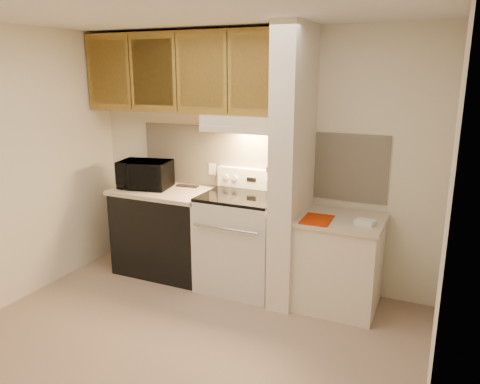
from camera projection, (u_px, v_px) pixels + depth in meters
The scene contains 50 objects.
floor at pixel (181, 345), 3.70m from camera, with size 3.60×3.60×0.00m, color tan.
ceiling at pixel (169, 9), 3.07m from camera, with size 3.60×3.60×0.00m, color white.
wall_back at pixel (255, 158), 4.70m from camera, with size 3.60×0.02×2.50m, color white.
wall_left at pixel (1, 171), 4.11m from camera, with size 0.02×3.00×2.50m, color white.
wall_right at pixel (445, 226), 2.66m from camera, with size 0.02×3.00×2.50m, color white.
backsplash at pixel (255, 160), 4.70m from camera, with size 2.60×0.02×0.63m, color beige.
range_body at pixel (241, 243), 4.60m from camera, with size 0.76×0.65×0.92m, color silver.
oven_window at pixel (227, 250), 4.31m from camera, with size 0.50×0.01×0.30m, color black.
oven_handle at pixel (225, 229), 4.22m from camera, with size 0.02×0.02×0.65m, color silver.
cooktop at pixel (241, 197), 4.48m from camera, with size 0.74×0.64×0.03m, color black.
range_backguard at pixel (253, 179), 4.70m from camera, with size 0.76×0.08×0.20m, color silver.
range_display at pixel (251, 180), 4.66m from camera, with size 0.10×0.01×0.04m, color black.
range_knob_left_outer at pixel (226, 177), 4.77m from camera, with size 0.05×0.05×0.02m, color silver.
range_knob_left_inner at pixel (235, 178), 4.73m from camera, with size 0.05×0.05×0.02m, color silver.
range_knob_right_inner at pixel (268, 181), 4.59m from camera, with size 0.05×0.05×0.02m, color silver.
range_knob_right_outer at pixel (278, 182), 4.55m from camera, with size 0.05×0.05×0.02m, color silver.
dishwasher_front at pixel (166, 233), 4.97m from camera, with size 1.00×0.63×0.87m, color black.
left_countertop at pixel (165, 191), 4.85m from camera, with size 1.04×0.67×0.04m, color beige.
spoon_rest at pixel (188, 186), 4.96m from camera, with size 0.24×0.08×0.02m, color black.
teal_jar at pixel (145, 185), 4.82m from camera, with size 0.09×0.09×0.10m, color #236B60.
outlet at pixel (212, 169), 4.91m from camera, with size 0.08×0.01×0.12m, color silver.
microwave at pixel (145, 174), 4.88m from camera, with size 0.52×0.35×0.29m, color black.
partition_pillar at pixel (293, 169), 4.19m from camera, with size 0.22×0.70×2.50m, color white.
pillar_trim at pixel (281, 163), 4.22m from camera, with size 0.01×0.70×0.04m, color olive.
knife_strip at pixel (278, 161), 4.18m from camera, with size 0.02×0.42×0.04m, color black.
knife_blade_a at pixel (270, 176), 4.07m from camera, with size 0.01×0.04×0.16m, color silver.
knife_handle_a at pixel (270, 159), 4.02m from camera, with size 0.02×0.02×0.10m, color black.
knife_blade_b at pixel (273, 175), 4.13m from camera, with size 0.01×0.04×0.18m, color silver.
knife_handle_b at pixel (273, 157), 4.09m from camera, with size 0.02×0.02×0.10m, color black.
knife_blade_c at pixel (277, 174), 4.21m from camera, with size 0.01×0.04×0.20m, color silver.
knife_handle_c at pixel (277, 156), 4.17m from camera, with size 0.02×0.02×0.10m, color black.
knife_blade_d at pixel (280, 170), 4.29m from camera, with size 0.01×0.04×0.16m, color silver.
knife_handle_d at pixel (280, 154), 4.24m from camera, with size 0.02×0.02×0.10m, color black.
knife_blade_e at pixel (283, 170), 4.36m from camera, with size 0.01×0.04×0.18m, color silver.
knife_handle_e at pixel (283, 153), 4.30m from camera, with size 0.02×0.02×0.10m, color black.
oven_mitt at pixel (285, 169), 4.41m from camera, with size 0.03×0.09×0.21m, color gray.
right_cab_base at pixel (339, 265), 4.22m from camera, with size 0.70×0.60×0.81m, color silver.
right_countertop at pixel (341, 220), 4.11m from camera, with size 0.74×0.64×0.04m, color beige.
red_folder at pixel (317, 220), 4.05m from camera, with size 0.24×0.33×0.01m, color #B62903.
white_box at pixel (365, 222), 3.93m from camera, with size 0.16×0.10×0.04m, color white.
range_hood at pixel (247, 123), 4.41m from camera, with size 0.78×0.44×0.15m, color silver.
hood_lip at pixel (237, 130), 4.24m from camera, with size 0.78×0.04×0.06m, color silver.
upper_cabinets at pixel (185, 73), 4.61m from camera, with size 2.18×0.33×0.77m, color olive.
cab_door_a at pixel (108, 72), 4.80m from camera, with size 0.46×0.01×0.63m, color olive.
cab_gap_a at pixel (130, 73), 4.69m from camera, with size 0.01×0.01×0.73m, color black.
cab_door_b at pixel (153, 73), 4.58m from camera, with size 0.46×0.01×0.63m, color olive.
cab_gap_b at pixel (176, 73), 4.47m from camera, with size 0.01×0.01×0.73m, color black.
cab_door_c at pixel (201, 73), 4.36m from camera, with size 0.46×0.01×0.63m, color olive.
cab_gap_c at pixel (227, 73), 4.25m from camera, with size 0.01×0.01×0.73m, color black.
cab_door_d at pixel (255, 73), 4.15m from camera, with size 0.46×0.01×0.63m, color olive.
Camera 1 is at (1.78, -2.78, 2.11)m, focal length 35.00 mm.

